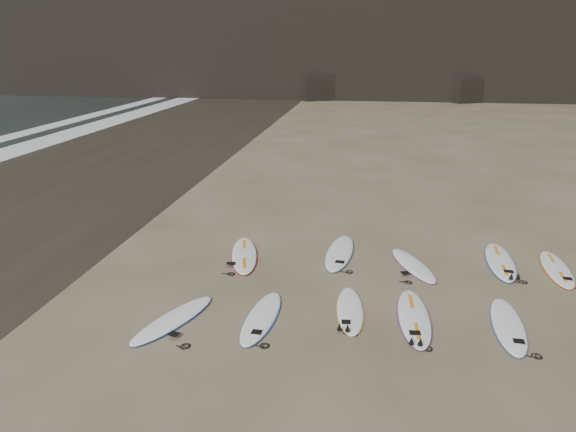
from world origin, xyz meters
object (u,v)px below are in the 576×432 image
at_px(surfboard_0, 173,319).
at_px(surfboard_3, 414,317).
at_px(surfboard_8, 500,261).
at_px(surfboard_6, 340,252).
at_px(surfboard_7, 413,265).
at_px(surfboard_1, 261,317).
at_px(surfboard_5, 244,255).
at_px(surfboard_4, 508,325).
at_px(surfboard_9, 557,269).
at_px(surfboard_2, 350,309).

bearing_deg(surfboard_0, surfboard_3, 30.26).
distance_m(surfboard_0, surfboard_8, 8.45).
distance_m(surfboard_6, surfboard_7, 2.00).
height_order(surfboard_1, surfboard_5, surfboard_5).
relative_size(surfboard_6, surfboard_7, 1.16).
distance_m(surfboard_4, surfboard_8, 3.57).
bearing_deg(surfboard_8, surfboard_3, -121.69).
bearing_deg(surfboard_9, surfboard_2, -145.34).
relative_size(surfboard_3, surfboard_7, 1.11).
bearing_deg(surfboard_4, surfboard_3, -178.37).
bearing_deg(surfboard_1, surfboard_8, 38.95).
bearing_deg(surfboard_8, surfboard_9, -9.60).
distance_m(surfboard_5, surfboard_9, 7.95).
distance_m(surfboard_0, surfboard_6, 5.32).
height_order(surfboard_1, surfboard_2, surfboard_1).
height_order(surfboard_7, surfboard_8, surfboard_8).
bearing_deg(surfboard_4, surfboard_7, 123.40).
bearing_deg(surfboard_5, surfboard_6, -0.72).
relative_size(surfboard_7, surfboard_9, 0.95).
distance_m(surfboard_0, surfboard_3, 4.95).
relative_size(surfboard_3, surfboard_9, 1.05).
bearing_deg(surfboard_5, surfboard_0, -112.43).
distance_m(surfboard_0, surfboard_5, 3.81).
relative_size(surfboard_7, surfboard_8, 0.87).
bearing_deg(surfboard_1, surfboard_9, 31.60).
distance_m(surfboard_7, surfboard_9, 3.55).
bearing_deg(surfboard_7, surfboard_4, -80.52).
height_order(surfboard_0, surfboard_6, surfboard_6).
bearing_deg(surfboard_9, surfboard_4, -116.07).
relative_size(surfboard_4, surfboard_5, 0.91).
bearing_deg(surfboard_6, surfboard_5, -163.81).
bearing_deg(surfboard_8, surfboard_1, -141.50).
bearing_deg(surfboard_3, surfboard_2, 171.11).
relative_size(surfboard_1, surfboard_9, 0.98).
bearing_deg(surfboard_6, surfboard_7, -13.29).
bearing_deg(surfboard_0, surfboard_9, 45.64).
height_order(surfboard_0, surfboard_7, surfboard_0).
xyz_separation_m(surfboard_7, surfboard_9, (3.54, 0.29, 0.00)).
xyz_separation_m(surfboard_1, surfboard_6, (1.36, 3.94, 0.01)).
relative_size(surfboard_1, surfboard_7, 1.03).
xyz_separation_m(surfboard_0, surfboard_2, (3.56, 0.99, -0.00)).
relative_size(surfboard_1, surfboard_2, 1.09).
distance_m(surfboard_6, surfboard_9, 5.45).
relative_size(surfboard_1, surfboard_4, 0.98).
height_order(surfboard_3, surfboard_6, surfboard_6).
xyz_separation_m(surfboard_5, surfboard_9, (7.95, 0.25, -0.00)).
xyz_separation_m(surfboard_2, surfboard_9, (5.01, 3.02, 0.00)).
height_order(surfboard_6, surfboard_8, same).
height_order(surfboard_5, surfboard_8, same).
distance_m(surfboard_6, surfboard_8, 4.15).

